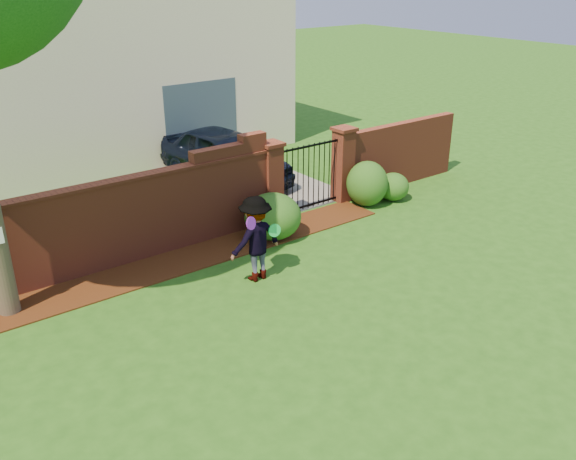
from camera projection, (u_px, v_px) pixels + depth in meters
ground at (296, 329)px, 10.05m from camera, size 80.00×80.00×0.01m
mulch_bed at (153, 270)px, 11.94m from camera, size 11.10×1.08×0.03m
brick_wall at (81, 230)px, 11.47m from camera, size 8.70×0.31×2.16m
brick_wall_return at (399, 154)px, 16.30m from camera, size 4.00×0.25×1.70m
pillar_left at (271, 182)px, 13.92m from camera, size 0.50×0.50×1.88m
pillar_right at (343, 164)px, 15.14m from camera, size 0.50×0.50×1.88m
iron_gate at (309, 177)px, 14.57m from camera, size 1.78×0.03×1.60m
driveway at (222, 169)px, 17.82m from camera, size 3.20×8.00×0.01m
house at (74, 50)px, 18.08m from camera, size 12.40×6.40×6.30m
car at (232, 158)px, 16.43m from camera, size 2.25×4.45×1.45m
shrub_left at (273, 216)px, 13.18m from camera, size 1.24×1.24×1.01m
shrub_middle at (367, 184)px, 14.99m from camera, size 1.02×1.02×1.12m
shrub_right at (393, 187)px, 15.40m from camera, size 0.80×0.80×0.71m
man at (257, 239)px, 11.31m from camera, size 1.09×0.65×1.66m
frisbee_purple at (251, 223)px, 10.74m from camera, size 0.25×0.14×0.24m
frisbee_green at (274, 230)px, 11.31m from camera, size 0.26×0.10×0.25m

